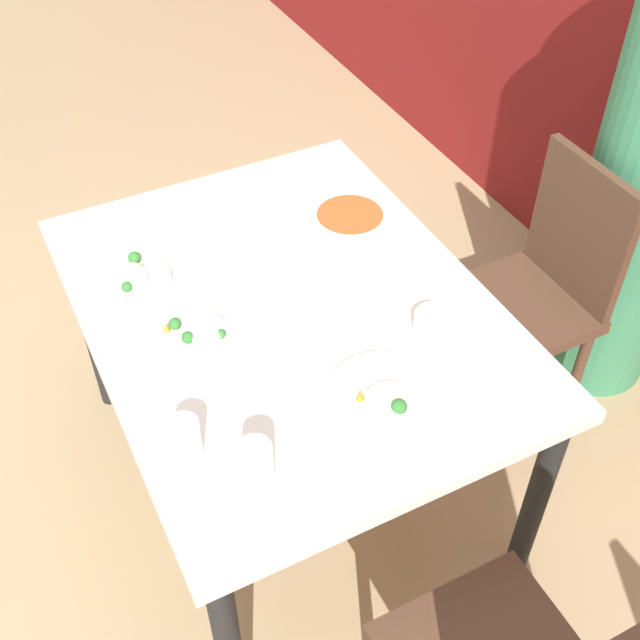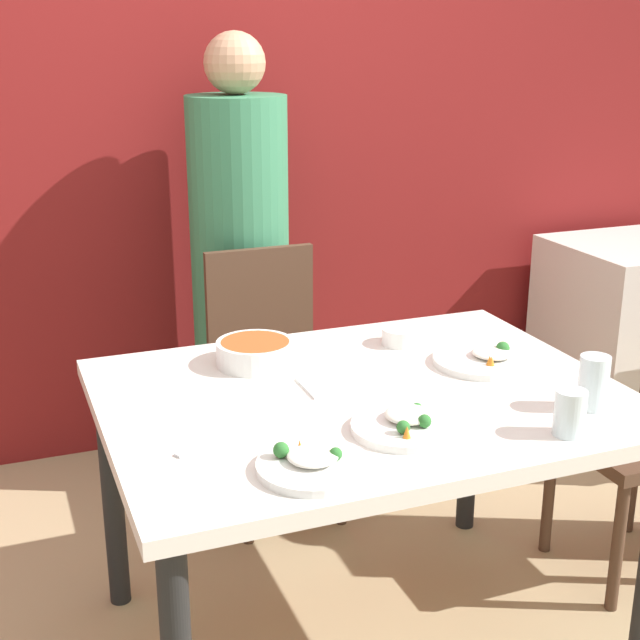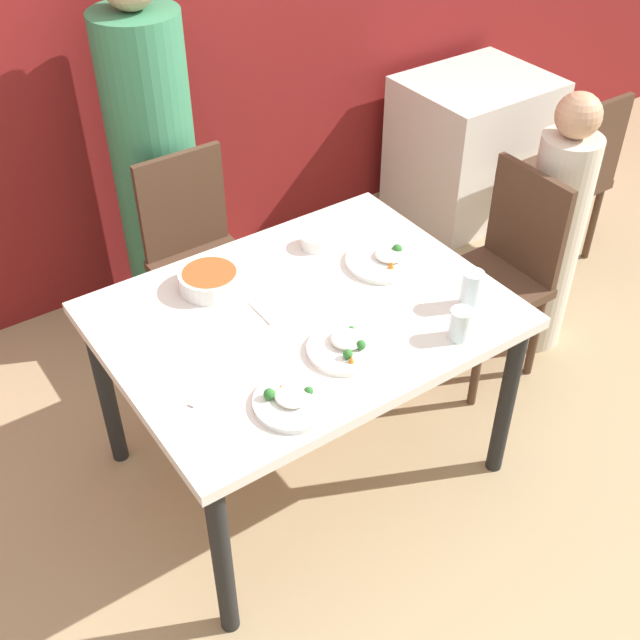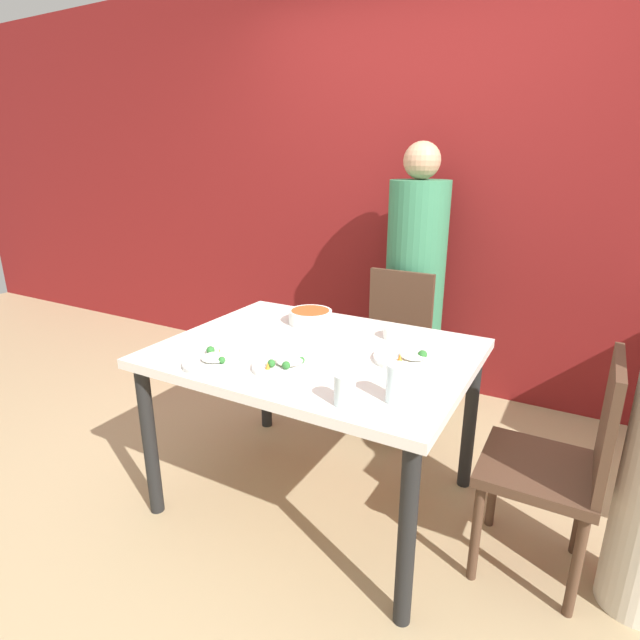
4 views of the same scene
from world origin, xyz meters
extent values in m
plane|color=tan|center=(0.00, 0.00, 0.00)|extent=(10.00, 10.00, 0.00)
cube|color=silver|center=(0.00, 0.00, 0.72)|extent=(1.28, 0.98, 0.04)
cylinder|color=black|center=(-0.58, -0.43, 0.35)|extent=(0.06, 0.06, 0.70)
cylinder|color=black|center=(-0.58, 0.43, 0.35)|extent=(0.06, 0.06, 0.70)
cylinder|color=black|center=(0.58, 0.43, 0.35)|extent=(0.06, 0.06, 0.70)
cube|color=#4C3323|center=(0.03, 0.76, 0.43)|extent=(0.40, 0.40, 0.04)
cube|color=#4C3323|center=(0.03, 0.94, 0.67)|extent=(0.38, 0.03, 0.44)
cylinder|color=#4C3323|center=(-0.14, 0.59, 0.21)|extent=(0.04, 0.04, 0.41)
cylinder|color=#4C3323|center=(0.19, 0.59, 0.21)|extent=(0.04, 0.04, 0.41)
cylinder|color=#4C3323|center=(-0.14, 0.92, 0.21)|extent=(0.04, 0.04, 0.41)
cylinder|color=#4C3323|center=(0.19, 0.92, 0.21)|extent=(0.04, 0.04, 0.41)
cylinder|color=#4C3323|center=(0.74, 0.20, 0.21)|extent=(0.04, 0.04, 0.41)
cylinder|color=white|center=(-0.19, 0.28, 0.77)|extent=(0.21, 0.21, 0.06)
cylinder|color=#BC5123|center=(-0.19, 0.28, 0.80)|extent=(0.18, 0.18, 0.01)
cylinder|color=white|center=(-0.26, -0.34, 0.75)|extent=(0.24, 0.24, 0.02)
ellipsoid|color=white|center=(-0.26, -0.34, 0.77)|extent=(0.11, 0.11, 0.02)
sphere|color=#2D702D|center=(-0.32, -0.30, 0.78)|extent=(0.03, 0.03, 0.03)
cone|color=orange|center=(-0.27, -0.29, 0.78)|extent=(0.01, 0.01, 0.03)
sphere|color=#2D702D|center=(-0.21, -0.35, 0.77)|extent=(0.03, 0.03, 0.03)
cylinder|color=white|center=(-0.01, -0.24, 0.75)|extent=(0.24, 0.24, 0.02)
ellipsoid|color=white|center=(0.01, -0.23, 0.77)|extent=(0.11, 0.11, 0.03)
sphere|color=#2D702D|center=(-0.03, -0.29, 0.78)|extent=(0.03, 0.03, 0.03)
sphere|color=#2D702D|center=(0.05, -0.20, 0.77)|extent=(0.02, 0.02, 0.02)
sphere|color=#2D702D|center=(0.03, -0.27, 0.78)|extent=(0.03, 0.03, 0.03)
cone|color=orange|center=(-0.03, -0.31, 0.77)|extent=(0.02, 0.02, 0.03)
cylinder|color=white|center=(0.38, 0.06, 0.75)|extent=(0.27, 0.27, 0.02)
ellipsoid|color=white|center=(0.41, 0.06, 0.77)|extent=(0.11, 0.11, 0.02)
cone|color=orange|center=(0.42, 0.04, 0.77)|extent=(0.01, 0.01, 0.02)
sphere|color=#2D702D|center=(0.44, 0.06, 0.78)|extent=(0.04, 0.04, 0.04)
cone|color=orange|center=(0.37, 0.01, 0.77)|extent=(0.02, 0.02, 0.03)
cone|color=orange|center=(0.37, 0.01, 0.77)|extent=(0.02, 0.02, 0.03)
cylinder|color=white|center=(0.25, 0.29, 0.77)|extent=(0.11, 0.11, 0.05)
cylinder|color=white|center=(0.25, 0.29, 0.79)|extent=(0.10, 0.10, 0.01)
cylinder|color=silver|center=(0.47, -0.29, 0.81)|extent=(0.07, 0.07, 0.13)
cylinder|color=silver|center=(0.33, -0.39, 0.79)|extent=(0.07, 0.07, 0.11)
cube|color=white|center=(-0.06, 0.07, 0.75)|extent=(0.14, 0.14, 0.01)
cube|color=silver|center=(-0.43, -0.15, 0.75)|extent=(0.17, 0.09, 0.01)
camera|label=1|loc=(1.37, -0.60, 2.13)|focal=45.00mm
camera|label=2|loc=(-0.84, -1.87, 1.60)|focal=50.00mm
camera|label=3|loc=(-1.12, -1.72, 2.38)|focal=45.00mm
camera|label=4|loc=(0.97, -1.70, 1.51)|focal=28.00mm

